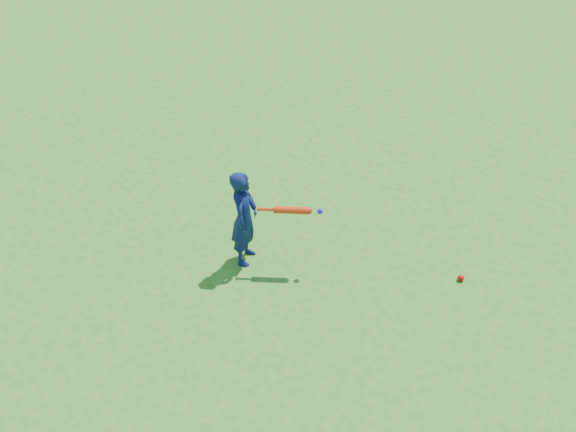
# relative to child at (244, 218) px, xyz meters

# --- Properties ---
(ground) EXTENTS (80.00, 80.00, 0.00)m
(ground) POSITION_rel_child_xyz_m (-0.23, -0.26, -0.61)
(ground) COLOR #2A6D1A
(ground) RESTS_ON ground
(child) EXTENTS (0.37, 0.49, 1.22)m
(child) POSITION_rel_child_xyz_m (0.00, 0.00, 0.00)
(child) COLOR #0E1A45
(child) RESTS_ON ground
(ground_ball_red) EXTENTS (0.08, 0.08, 0.08)m
(ground_ball_red) POSITION_rel_child_xyz_m (2.42, 0.68, -0.57)
(ground_ball_red) COLOR red
(ground_ball_red) RESTS_ON ground
(bat_swing) EXTENTS (0.70, 0.31, 0.08)m
(bat_swing) POSITION_rel_child_xyz_m (0.55, 0.16, 0.17)
(bat_swing) COLOR red
(bat_swing) RESTS_ON ground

